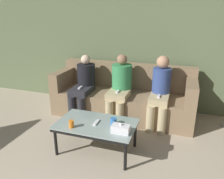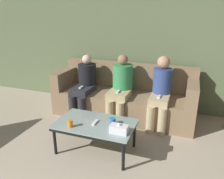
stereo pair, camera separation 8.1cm
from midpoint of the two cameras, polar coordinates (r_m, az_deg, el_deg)
The scene contains 10 objects.
wall_back at distance 4.24m, azimuth 4.45°, elevation 12.68°, with size 12.00×0.06×2.60m.
couch at distance 4.01m, azimuth 2.35°, elevation -1.94°, with size 2.49×0.85×0.91m.
coffee_table at distance 2.95m, azimuth -4.91°, elevation -9.46°, with size 1.05×0.62×0.42m.
cup_near_left at distance 2.85m, azimuth -11.37°, elevation -8.84°, with size 0.06×0.06×0.10m.
cup_near_right at distance 2.87m, azimuth -0.40°, elevation -8.28°, with size 0.08×0.08×0.09m.
tissue_box at distance 2.68m, azimuth 1.41°, elevation -10.24°, with size 0.22×0.12×0.13m.
game_remote at distance 2.92m, azimuth -4.94°, elevation -8.58°, with size 0.04×0.15×0.02m.
seated_person_left_end at distance 3.96m, azimuth -7.96°, elevation 1.48°, with size 0.32×0.67×1.09m.
seated_person_mid_left at distance 3.73m, azimuth 1.52°, elevation 0.98°, with size 0.34×0.65×1.14m.
seated_person_mid_right at distance 3.59m, azimuth 11.83°, elevation -0.18°, with size 0.31×0.62×1.16m.
Camera 1 is at (0.99, -0.36, 1.80)m, focal length 35.00 mm.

